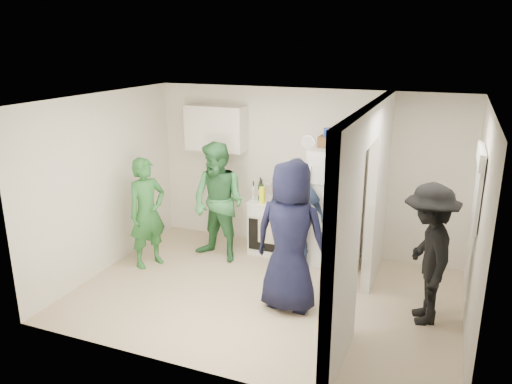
% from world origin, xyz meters
% --- Properties ---
extents(floor, '(4.80, 4.80, 0.00)m').
position_xyz_m(floor, '(0.00, 0.00, 0.00)').
color(floor, tan).
rests_on(floor, ground).
extents(wall_back, '(4.80, 0.00, 4.80)m').
position_xyz_m(wall_back, '(0.00, 1.70, 1.25)').
color(wall_back, silver).
rests_on(wall_back, floor).
extents(wall_front, '(4.80, 0.00, 4.80)m').
position_xyz_m(wall_front, '(0.00, -1.70, 1.25)').
color(wall_front, silver).
rests_on(wall_front, floor).
extents(wall_left, '(0.00, 3.40, 3.40)m').
position_xyz_m(wall_left, '(-2.40, 0.00, 1.25)').
color(wall_left, silver).
rests_on(wall_left, floor).
extents(wall_right, '(0.00, 3.40, 3.40)m').
position_xyz_m(wall_right, '(2.40, 0.00, 1.25)').
color(wall_right, silver).
rests_on(wall_right, floor).
extents(ceiling, '(4.80, 4.80, 0.00)m').
position_xyz_m(ceiling, '(0.00, 0.00, 2.50)').
color(ceiling, white).
rests_on(ceiling, wall_back).
extents(partition_pier_back, '(0.12, 1.20, 2.50)m').
position_xyz_m(partition_pier_back, '(1.20, 1.10, 1.25)').
color(partition_pier_back, silver).
rests_on(partition_pier_back, floor).
extents(partition_pier_front, '(0.12, 1.20, 2.50)m').
position_xyz_m(partition_pier_front, '(1.20, -1.10, 1.25)').
color(partition_pier_front, silver).
rests_on(partition_pier_front, floor).
extents(partition_header, '(0.12, 1.00, 0.40)m').
position_xyz_m(partition_header, '(1.20, 0.00, 2.30)').
color(partition_header, silver).
rests_on(partition_header, partition_pier_back).
extents(stove, '(0.70, 0.59, 0.84)m').
position_xyz_m(stove, '(-0.36, 1.37, 0.42)').
color(stove, white).
rests_on(stove, floor).
extents(upper_cabinet, '(0.95, 0.34, 0.70)m').
position_xyz_m(upper_cabinet, '(-1.40, 1.52, 1.85)').
color(upper_cabinet, silver).
rests_on(upper_cabinet, wall_back).
extents(fridge, '(0.71, 0.69, 1.72)m').
position_xyz_m(fridge, '(0.57, 1.34, 0.86)').
color(fridge, silver).
rests_on(fridge, floor).
extents(wicker_basket, '(0.35, 0.25, 0.15)m').
position_xyz_m(wicker_basket, '(0.47, 1.39, 1.80)').
color(wicker_basket, brown).
rests_on(wicker_basket, fridge).
extents(blue_bowl, '(0.24, 0.24, 0.11)m').
position_xyz_m(blue_bowl, '(0.47, 1.39, 1.93)').
color(blue_bowl, navy).
rests_on(blue_bowl, wicker_basket).
extents(yellow_cup_stack_top, '(0.09, 0.09, 0.25)m').
position_xyz_m(yellow_cup_stack_top, '(0.79, 1.24, 1.85)').
color(yellow_cup_stack_top, yellow).
rests_on(yellow_cup_stack_top, fridge).
extents(wall_clock, '(0.22, 0.02, 0.22)m').
position_xyz_m(wall_clock, '(0.05, 1.68, 1.70)').
color(wall_clock, white).
rests_on(wall_clock, wall_back).
extents(spice_shelf, '(0.35, 0.08, 0.03)m').
position_xyz_m(spice_shelf, '(0.00, 1.65, 1.35)').
color(spice_shelf, olive).
rests_on(spice_shelf, wall_back).
extents(nook_window, '(0.03, 0.70, 0.80)m').
position_xyz_m(nook_window, '(2.38, 0.20, 1.65)').
color(nook_window, black).
rests_on(nook_window, wall_right).
extents(nook_window_frame, '(0.04, 0.76, 0.86)m').
position_xyz_m(nook_window_frame, '(2.36, 0.20, 1.65)').
color(nook_window_frame, white).
rests_on(nook_window_frame, wall_right).
extents(nook_valance, '(0.04, 0.82, 0.18)m').
position_xyz_m(nook_valance, '(2.34, 0.20, 2.00)').
color(nook_valance, white).
rests_on(nook_valance, wall_right).
extents(yellow_cup_stack_stove, '(0.09, 0.09, 0.25)m').
position_xyz_m(yellow_cup_stack_stove, '(-0.48, 1.15, 0.96)').
color(yellow_cup_stack_stove, '#F8FF15').
rests_on(yellow_cup_stack_stove, stove).
extents(red_cup, '(0.09, 0.09, 0.12)m').
position_xyz_m(red_cup, '(-0.14, 1.17, 0.90)').
color(red_cup, red).
rests_on(red_cup, stove).
extents(person_green_left, '(0.60, 0.69, 1.61)m').
position_xyz_m(person_green_left, '(-1.89, 0.24, 0.80)').
color(person_green_left, '#29682E').
rests_on(person_green_left, floor).
extents(person_green_center, '(0.99, 0.85, 1.78)m').
position_xyz_m(person_green_center, '(-1.03, 0.80, 0.89)').
color(person_green_center, '#39834B').
rests_on(person_green_center, floor).
extents(person_denim, '(1.03, 0.63, 1.64)m').
position_xyz_m(person_denim, '(0.11, 0.92, 0.82)').
color(person_denim, navy).
rests_on(person_denim, floor).
extents(person_navy, '(0.94, 0.64, 1.87)m').
position_xyz_m(person_navy, '(0.39, -0.17, 0.93)').
color(person_navy, black).
rests_on(person_navy, floor).
extents(person_nook, '(0.85, 1.19, 1.67)m').
position_xyz_m(person_nook, '(1.93, 0.14, 0.83)').
color(person_nook, black).
rests_on(person_nook, floor).
extents(bottle_a, '(0.06, 0.06, 0.29)m').
position_xyz_m(bottle_a, '(-0.65, 1.50, 0.99)').
color(bottle_a, brown).
rests_on(bottle_a, stove).
extents(bottle_b, '(0.08, 0.08, 0.33)m').
position_xyz_m(bottle_b, '(-0.56, 1.27, 1.00)').
color(bottle_b, '#164420').
rests_on(bottle_b, stove).
extents(bottle_c, '(0.08, 0.08, 0.30)m').
position_xyz_m(bottle_c, '(-0.44, 1.53, 0.99)').
color(bottle_c, '#9BA3A8').
rests_on(bottle_c, stove).
extents(bottle_d, '(0.06, 0.06, 0.29)m').
position_xyz_m(bottle_d, '(-0.34, 1.30, 0.98)').
color(bottle_d, brown).
rests_on(bottle_d, stove).
extents(bottle_e, '(0.07, 0.07, 0.25)m').
position_xyz_m(bottle_e, '(-0.28, 1.54, 0.96)').
color(bottle_e, '#A3ACB4').
rests_on(bottle_e, stove).
extents(bottle_f, '(0.08, 0.08, 0.31)m').
position_xyz_m(bottle_f, '(-0.19, 1.40, 0.99)').
color(bottle_f, '#123219').
rests_on(bottle_f, stove).
extents(bottle_g, '(0.07, 0.07, 0.32)m').
position_xyz_m(bottle_g, '(-0.11, 1.52, 1.00)').
color(bottle_g, olive).
rests_on(bottle_g, stove).
extents(bottle_h, '(0.06, 0.06, 0.30)m').
position_xyz_m(bottle_h, '(-0.66, 1.25, 0.99)').
color(bottle_h, silver).
rests_on(bottle_h, stove).
extents(bottle_i, '(0.07, 0.07, 0.25)m').
position_xyz_m(bottle_i, '(-0.32, 1.45, 0.96)').
color(bottle_i, '#52350E').
rests_on(bottle_i, stove).
extents(bottle_j, '(0.07, 0.07, 0.25)m').
position_xyz_m(bottle_j, '(-0.07, 1.27, 0.97)').
color(bottle_j, '#1B5129').
rests_on(bottle_j, stove).
extents(bottle_k, '(0.06, 0.06, 0.29)m').
position_xyz_m(bottle_k, '(-0.59, 1.42, 0.98)').
color(bottle_k, '#935322').
rests_on(bottle_k, stove).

